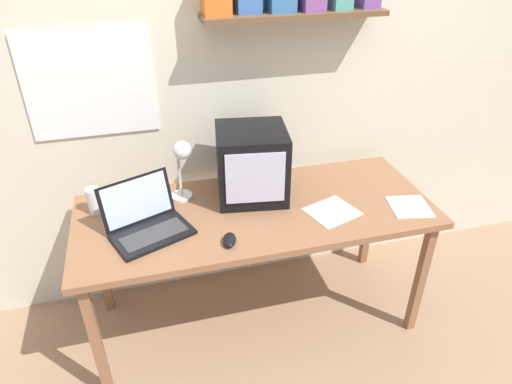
{
  "coord_description": "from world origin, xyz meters",
  "views": [
    {
      "loc": [
        -0.49,
        -1.84,
        2.03
      ],
      "look_at": [
        0.0,
        0.0,
        0.86
      ],
      "focal_mm": 32.0,
      "sensor_mm": 36.0,
      "label": 1
    }
  ],
  "objects_px": {
    "corner_desk": "(256,219)",
    "crt_monitor": "(252,164)",
    "laptop": "(146,219)",
    "desk_lamp": "(182,161)",
    "open_notebook": "(410,207)",
    "juice_glass": "(94,202)",
    "printed_handout": "(332,212)",
    "computer_mouse": "(229,240)"
  },
  "relations": [
    {
      "from": "corner_desk",
      "to": "desk_lamp",
      "type": "xyz_separation_m",
      "value": [
        -0.33,
        0.17,
        0.29
      ]
    },
    {
      "from": "open_notebook",
      "to": "corner_desk",
      "type": "bearing_deg",
      "value": 166.5
    },
    {
      "from": "juice_glass",
      "to": "printed_handout",
      "type": "height_order",
      "value": "juice_glass"
    },
    {
      "from": "computer_mouse",
      "to": "desk_lamp",
      "type": "bearing_deg",
      "value": 109.92
    },
    {
      "from": "desk_lamp",
      "to": "open_notebook",
      "type": "bearing_deg",
      "value": -40.37
    },
    {
      "from": "computer_mouse",
      "to": "open_notebook",
      "type": "xyz_separation_m",
      "value": [
        0.94,
        0.05,
        -0.01
      ]
    },
    {
      "from": "crt_monitor",
      "to": "juice_glass",
      "type": "bearing_deg",
      "value": -174.15
    },
    {
      "from": "crt_monitor",
      "to": "printed_handout",
      "type": "height_order",
      "value": "crt_monitor"
    },
    {
      "from": "crt_monitor",
      "to": "laptop",
      "type": "xyz_separation_m",
      "value": [
        -0.55,
        -0.18,
        -0.12
      ]
    },
    {
      "from": "desk_lamp",
      "to": "juice_glass",
      "type": "bearing_deg",
      "value": 156.92
    },
    {
      "from": "crt_monitor",
      "to": "laptop",
      "type": "distance_m",
      "value": 0.59
    },
    {
      "from": "crt_monitor",
      "to": "desk_lamp",
      "type": "relative_size",
      "value": 1.15
    },
    {
      "from": "desk_lamp",
      "to": "corner_desk",
      "type": "bearing_deg",
      "value": -49.6
    },
    {
      "from": "crt_monitor",
      "to": "printed_handout",
      "type": "distance_m",
      "value": 0.47
    },
    {
      "from": "laptop",
      "to": "desk_lamp",
      "type": "bearing_deg",
      "value": 23.26
    },
    {
      "from": "crt_monitor",
      "to": "printed_handout",
      "type": "bearing_deg",
      "value": -28.94
    },
    {
      "from": "desk_lamp",
      "to": "computer_mouse",
      "type": "distance_m",
      "value": 0.48
    },
    {
      "from": "computer_mouse",
      "to": "open_notebook",
      "type": "relative_size",
      "value": 0.5
    },
    {
      "from": "laptop",
      "to": "printed_handout",
      "type": "distance_m",
      "value": 0.9
    },
    {
      "from": "laptop",
      "to": "corner_desk",
      "type": "bearing_deg",
      "value": -17.95
    },
    {
      "from": "desk_lamp",
      "to": "juice_glass",
      "type": "relative_size",
      "value": 2.51
    },
    {
      "from": "crt_monitor",
      "to": "desk_lamp",
      "type": "bearing_deg",
      "value": -176.59
    },
    {
      "from": "crt_monitor",
      "to": "laptop",
      "type": "bearing_deg",
      "value": -153.83
    },
    {
      "from": "computer_mouse",
      "to": "crt_monitor",
      "type": "bearing_deg",
      "value": 61.82
    },
    {
      "from": "laptop",
      "to": "computer_mouse",
      "type": "xyz_separation_m",
      "value": [
        0.35,
        -0.2,
        -0.04
      ]
    },
    {
      "from": "computer_mouse",
      "to": "laptop",
      "type": "bearing_deg",
      "value": 150.87
    },
    {
      "from": "corner_desk",
      "to": "crt_monitor",
      "type": "height_order",
      "value": "crt_monitor"
    },
    {
      "from": "corner_desk",
      "to": "laptop",
      "type": "distance_m",
      "value": 0.55
    },
    {
      "from": "laptop",
      "to": "desk_lamp",
      "type": "distance_m",
      "value": 0.34
    },
    {
      "from": "laptop",
      "to": "crt_monitor",
      "type": "bearing_deg",
      "value": -4.14
    },
    {
      "from": "juice_glass",
      "to": "printed_handout",
      "type": "relative_size",
      "value": 0.47
    },
    {
      "from": "laptop",
      "to": "juice_glass",
      "type": "distance_m",
      "value": 0.32
    },
    {
      "from": "corner_desk",
      "to": "juice_glass",
      "type": "relative_size",
      "value": 13.19
    },
    {
      "from": "open_notebook",
      "to": "juice_glass",
      "type": "bearing_deg",
      "value": 166.87
    },
    {
      "from": "crt_monitor",
      "to": "desk_lamp",
      "type": "height_order",
      "value": "crt_monitor"
    },
    {
      "from": "corner_desk",
      "to": "computer_mouse",
      "type": "distance_m",
      "value": 0.31
    },
    {
      "from": "laptop",
      "to": "open_notebook",
      "type": "relative_size",
      "value": 1.82
    },
    {
      "from": "desk_lamp",
      "to": "computer_mouse",
      "type": "xyz_separation_m",
      "value": [
        0.15,
        -0.4,
        -0.21
      ]
    },
    {
      "from": "juice_glass",
      "to": "open_notebook",
      "type": "xyz_separation_m",
      "value": [
        1.53,
        -0.36,
        -0.06
      ]
    },
    {
      "from": "crt_monitor",
      "to": "computer_mouse",
      "type": "height_order",
      "value": "crt_monitor"
    },
    {
      "from": "juice_glass",
      "to": "computer_mouse",
      "type": "bearing_deg",
      "value": -34.84
    },
    {
      "from": "computer_mouse",
      "to": "corner_desk",
      "type": "bearing_deg",
      "value": 51.54
    }
  ]
}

